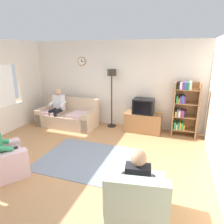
{
  "coord_description": "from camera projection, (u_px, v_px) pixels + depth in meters",
  "views": [
    {
      "loc": [
        2.04,
        -3.58,
        2.35
      ],
      "look_at": [
        0.47,
        1.02,
        0.91
      ],
      "focal_mm": 32.53,
      "sensor_mm": 36.0,
      "label": 1
    }
  ],
  "objects": [
    {
      "name": "ground_plane",
      "position": [
        78.0,
        161.0,
        4.55
      ],
      "size": [
        12.0,
        12.0,
        0.0
      ],
      "primitive_type": "plane",
      "color": "#B27F51"
    },
    {
      "name": "back_wall_assembly",
      "position": [
        115.0,
        84.0,
        6.58
      ],
      "size": [
        6.2,
        0.17,
        2.7
      ],
      "color": "silver",
      "rests_on": "ground_plane"
    },
    {
      "name": "couch",
      "position": [
        68.0,
        117.0,
        6.64
      ],
      "size": [
        1.92,
        0.93,
        0.9
      ],
      "color": "tan",
      "rests_on": "ground_plane"
    },
    {
      "name": "tv_stand",
      "position": [
        143.0,
        122.0,
        6.18
      ],
      "size": [
        1.1,
        0.56,
        0.58
      ],
      "color": "olive",
      "rests_on": "ground_plane"
    },
    {
      "name": "tv",
      "position": [
        143.0,
        106.0,
        6.02
      ],
      "size": [
        0.6,
        0.49,
        0.44
      ],
      "color": "black",
      "rests_on": "tv_stand"
    },
    {
      "name": "bookshelf",
      "position": [
        184.0,
        108.0,
        5.74
      ],
      "size": [
        0.68,
        0.36,
        1.58
      ],
      "color": "olive",
      "rests_on": "ground_plane"
    },
    {
      "name": "floor_lamp",
      "position": [
        112.0,
        82.0,
        6.26
      ],
      "size": [
        0.28,
        0.28,
        1.85
      ],
      "color": "black",
      "rests_on": "ground_plane"
    },
    {
      "name": "armchair_near_bookshelf",
      "position": [
        137.0,
        204.0,
        2.87
      ],
      "size": [
        0.93,
        1.0,
        0.9
      ],
      "color": "gray",
      "rests_on": "ground_plane"
    },
    {
      "name": "area_rug",
      "position": [
        90.0,
        159.0,
        4.61
      ],
      "size": [
        2.2,
        1.7,
        0.01
      ],
      "primitive_type": "cube",
      "color": "slate",
      "rests_on": "ground_plane"
    },
    {
      "name": "person_on_couch",
      "position": [
        57.0,
        105.0,
        6.52
      ],
      "size": [
        0.52,
        0.54,
        1.24
      ],
      "color": "silver",
      "rests_on": "ground_plane"
    },
    {
      "name": "person_in_left_armchair",
      "position": [
        2.0,
        146.0,
        3.91
      ],
      "size": [
        0.61,
        0.64,
        1.12
      ],
      "color": "#338C59",
      "rests_on": "ground_plane"
    },
    {
      "name": "person_in_right_armchair",
      "position": [
        138.0,
        181.0,
        2.86
      ],
      "size": [
        0.56,
        0.58,
        1.12
      ],
      "color": "black",
      "rests_on": "ground_plane"
    }
  ]
}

